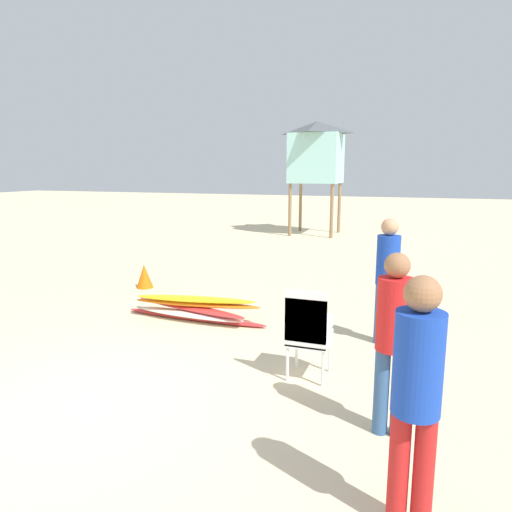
{
  "coord_description": "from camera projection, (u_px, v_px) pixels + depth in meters",
  "views": [
    {
      "loc": [
        3.24,
        -3.68,
        2.45
      ],
      "look_at": [
        0.76,
        3.21,
        1.09
      ],
      "focal_mm": 32.78,
      "sensor_mm": 36.0,
      "label": 1
    }
  ],
  "objects": [
    {
      "name": "lifeguard_near_center",
      "position": [
        416.0,
        388.0,
        3.04
      ],
      "size": [
        0.32,
        0.32,
        1.8
      ],
      "color": "red",
      "rests_on": "ground"
    },
    {
      "name": "ground",
      "position": [
        85.0,
        405.0,
        4.92
      ],
      "size": [
        80.0,
        80.0,
        0.0
      ],
      "primitive_type": "plane",
      "color": "beige"
    },
    {
      "name": "lifeguard_near_right",
      "position": [
        387.0,
        272.0,
        6.49
      ],
      "size": [
        0.32,
        0.32,
        1.8
      ],
      "color": "#33598C",
      "rests_on": "ground"
    },
    {
      "name": "surfboard_pile",
      "position": [
        193.0,
        308.0,
        7.68
      ],
      "size": [
        2.55,
        0.75,
        0.4
      ],
      "color": "red",
      "rests_on": "ground"
    },
    {
      "name": "lifeguard_near_left",
      "position": [
        394.0,
        333.0,
        4.22
      ],
      "size": [
        0.32,
        0.32,
        1.73
      ],
      "color": "#33598C",
      "rests_on": "ground"
    },
    {
      "name": "stacked_plastic_chairs",
      "position": [
        308.0,
        327.0,
        5.42
      ],
      "size": [
        0.48,
        0.48,
        1.11
      ],
      "color": "white",
      "rests_on": "ground"
    },
    {
      "name": "lifeguard_tower",
      "position": [
        317.0,
        152.0,
        17.4
      ],
      "size": [
        1.98,
        1.98,
        4.2
      ],
      "color": "olive",
      "rests_on": "ground"
    },
    {
      "name": "traffic_cone_far",
      "position": [
        144.0,
        276.0,
        9.79
      ],
      "size": [
        0.35,
        0.35,
        0.5
      ],
      "primitive_type": "cone",
      "color": "orange",
      "rests_on": "ground"
    }
  ]
}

